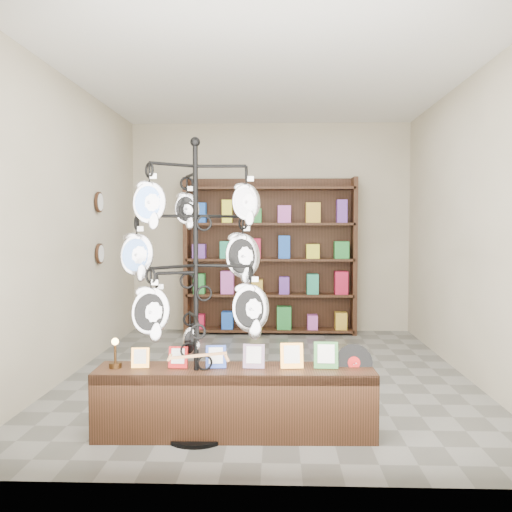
# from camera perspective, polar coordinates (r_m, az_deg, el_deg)

# --- Properties ---
(ground) EXTENTS (5.00, 5.00, 0.00)m
(ground) POSITION_cam_1_polar(r_m,az_deg,el_deg) (5.97, 1.14, -11.76)
(ground) COLOR slate
(ground) RESTS_ON ground
(room_envelope) EXTENTS (5.00, 5.00, 5.00)m
(room_envelope) POSITION_cam_1_polar(r_m,az_deg,el_deg) (5.78, 1.16, 6.28)
(room_envelope) COLOR #C1B69B
(room_envelope) RESTS_ON ground
(display_tree) EXTENTS (1.15, 1.15, 2.14)m
(display_tree) POSITION_cam_1_polar(r_m,az_deg,el_deg) (4.05, -6.04, -1.01)
(display_tree) COLOR black
(display_tree) RESTS_ON ground
(front_shelf) EXTENTS (2.02, 0.46, 0.71)m
(front_shelf) POSITION_cam_1_polar(r_m,az_deg,el_deg) (4.27, -2.11, -14.30)
(front_shelf) COLOR black
(front_shelf) RESTS_ON ground
(back_shelving) EXTENTS (2.42, 0.36, 2.20)m
(back_shelving) POSITION_cam_1_polar(r_m,az_deg,el_deg) (8.08, 1.41, -0.49)
(back_shelving) COLOR black
(back_shelving) RESTS_ON ground
(wall_clocks) EXTENTS (0.03, 0.24, 0.84)m
(wall_clocks) POSITION_cam_1_polar(r_m,az_deg,el_deg) (6.88, -15.38, 2.72)
(wall_clocks) COLOR black
(wall_clocks) RESTS_ON ground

